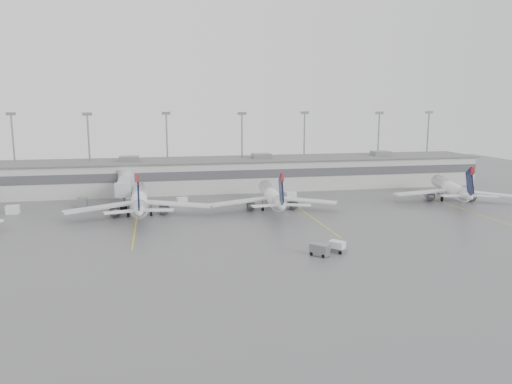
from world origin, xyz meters
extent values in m
plane|color=#535356|center=(0.00, 0.00, 0.00)|extent=(260.00, 260.00, 0.00)
cube|color=#B3B2AD|center=(0.00, 58.00, 4.00)|extent=(150.00, 16.00, 8.00)
cube|color=#47474C|center=(0.00, 49.95, 5.00)|extent=(150.00, 0.15, 2.20)
cube|color=#606060|center=(0.00, 58.00, 8.05)|extent=(152.00, 17.00, 0.30)
cube|color=slate|center=(50.00, 58.00, 8.80)|extent=(5.00, 4.00, 1.30)
cylinder|color=gray|center=(-50.00, 67.50, 10.00)|extent=(0.44, 0.44, 20.00)
cube|color=slate|center=(-50.00, 67.50, 20.20)|extent=(2.40, 0.50, 0.80)
cylinder|color=gray|center=(-30.00, 60.00, 10.00)|extent=(0.44, 0.44, 20.00)
cube|color=slate|center=(-30.00, 60.00, 20.20)|extent=(2.40, 0.50, 0.80)
cylinder|color=gray|center=(-10.00, 67.50, 10.00)|extent=(0.44, 0.44, 20.00)
cube|color=slate|center=(-10.00, 67.50, 20.20)|extent=(2.40, 0.50, 0.80)
cylinder|color=gray|center=(10.00, 60.00, 10.00)|extent=(0.44, 0.44, 20.00)
cube|color=slate|center=(10.00, 60.00, 20.20)|extent=(2.40, 0.50, 0.80)
cylinder|color=gray|center=(30.00, 67.50, 10.00)|extent=(0.44, 0.44, 20.00)
cube|color=slate|center=(30.00, 67.50, 20.20)|extent=(2.40, 0.50, 0.80)
cylinder|color=gray|center=(50.00, 60.00, 10.00)|extent=(0.44, 0.44, 20.00)
cube|color=slate|center=(50.00, 60.00, 20.20)|extent=(2.40, 0.50, 0.80)
cylinder|color=gray|center=(70.00, 67.50, 10.00)|extent=(0.44, 0.44, 20.00)
cube|color=slate|center=(70.00, 67.50, 20.20)|extent=(2.40, 0.50, 0.80)
cylinder|color=#ADAFB2|center=(-20.50, 50.00, 3.50)|extent=(4.00, 4.00, 7.00)
cube|color=#ADAFB2|center=(-20.50, 43.50, 4.30)|extent=(2.80, 13.00, 2.60)
cube|color=#ADAFB2|center=(-20.50, 36.00, 4.30)|extent=(3.40, 2.40, 3.00)
cylinder|color=gray|center=(-20.50, 36.00, 1.40)|extent=(0.70, 0.70, 2.80)
cube|color=black|center=(-20.50, 36.00, 0.35)|extent=(2.20, 1.20, 0.70)
cube|color=yellow|center=(-17.50, 24.00, 0.01)|extent=(0.25, 40.00, 0.01)
cube|color=yellow|center=(17.50, 24.00, 0.01)|extent=(0.25, 40.00, 0.01)
cube|color=yellow|center=(52.50, 24.00, 0.01)|extent=(0.25, 40.00, 0.01)
cylinder|color=silver|center=(-16.96, 30.58, 3.28)|extent=(3.93, 24.11, 3.28)
cone|color=silver|center=(-17.33, 44.12, 3.28)|extent=(3.36, 3.15, 3.28)
cone|color=silver|center=(-16.56, 16.06, 3.71)|extent=(3.42, 5.55, 3.28)
cube|color=silver|center=(-24.52, 27.32, 2.40)|extent=(14.33, 7.43, 0.38)
cube|color=silver|center=(-9.24, 27.73, 2.40)|extent=(14.42, 6.74, 0.38)
cube|color=black|center=(-16.55, 15.52, 6.88)|extent=(0.50, 6.16, 7.14)
cube|color=#B40D16|center=(-16.51, 14.10, 9.72)|extent=(0.39, 2.22, 2.07)
cylinder|color=black|center=(-17.23, 40.41, 0.49)|extent=(0.41, 0.99, 0.98)
cylinder|color=black|center=(-19.19, 28.34, 0.60)|extent=(0.52, 1.21, 1.20)
cylinder|color=black|center=(-14.61, 28.46, 0.60)|extent=(0.52, 1.21, 1.20)
cylinder|color=silver|center=(11.34, 30.56, 3.06)|extent=(5.21, 22.64, 3.06)
cone|color=silver|center=(12.56, 43.16, 3.06)|extent=(3.32, 3.14, 3.06)
cone|color=silver|center=(10.04, 17.05, 3.47)|extent=(3.54, 5.37, 3.06)
cube|color=silver|center=(3.96, 28.41, 2.24)|extent=(13.52, 5.45, 0.36)
cube|color=silver|center=(18.18, 27.03, 2.24)|extent=(13.22, 7.73, 0.36)
cube|color=black|center=(9.99, 16.55, 6.43)|extent=(0.86, 5.75, 6.67)
cube|color=#B40D16|center=(9.86, 15.23, 9.08)|extent=(0.50, 2.08, 1.94)
cylinder|color=black|center=(12.23, 39.70, 0.46)|extent=(0.44, 0.95, 0.92)
cylinder|color=black|center=(9.01, 28.74, 0.56)|extent=(0.57, 1.16, 1.12)
cylinder|color=black|center=(13.28, 28.32, 0.56)|extent=(0.57, 1.16, 1.12)
cylinder|color=silver|center=(55.41, 31.62, 3.07)|extent=(9.48, 22.41, 3.07)
cone|color=silver|center=(59.10, 43.75, 3.07)|extent=(3.77, 3.63, 3.07)
cone|color=silver|center=(51.46, 18.62, 3.48)|extent=(4.42, 5.78, 3.07)
cube|color=silver|center=(47.74, 30.97, 2.25)|extent=(13.33, 2.91, 0.36)
cube|color=silver|center=(61.43, 26.80, 2.25)|extent=(12.42, 9.78, 0.36)
cube|color=black|center=(51.31, 18.13, 6.44)|extent=(1.97, 5.60, 6.69)
cube|color=#B40D16|center=(50.92, 16.86, 9.10)|extent=(0.89, 2.07, 1.94)
cylinder|color=black|center=(58.09, 40.42, 0.46)|extent=(0.61, 0.98, 0.92)
cylinder|color=black|center=(52.77, 30.29, 0.56)|extent=(0.77, 1.21, 1.12)
cylinder|color=black|center=(56.87, 29.04, 0.56)|extent=(0.77, 1.21, 1.12)
cube|color=silver|center=(13.86, -3.51, 0.89)|extent=(2.68, 2.74, 1.77)
cube|color=slate|center=(13.86, -3.51, 0.34)|extent=(3.09, 3.16, 0.69)
cylinder|color=black|center=(12.62, -3.31, 0.28)|extent=(0.53, 0.55, 0.55)
cylinder|color=black|center=(13.78, -2.25, 0.28)|extent=(0.53, 0.55, 0.55)
cylinder|color=black|center=(13.94, -4.77, 0.28)|extent=(0.53, 0.55, 0.55)
cylinder|color=black|center=(15.10, -3.71, 0.28)|extent=(0.53, 0.55, 0.55)
cube|color=slate|center=(10.66, -4.71, 0.96)|extent=(3.10, 3.19, 1.72)
cylinder|color=black|center=(9.46, -4.44, 0.28)|extent=(0.55, 0.57, 0.57)
cylinder|color=black|center=(11.87, -4.98, 0.28)|extent=(0.55, 0.57, 0.57)
cube|color=silver|center=(-43.10, 36.02, 0.89)|extent=(2.55, 1.72, 1.79)
cube|color=silver|center=(-7.72, 38.96, 0.83)|extent=(2.64, 2.06, 1.66)
cube|color=silver|center=(18.45, 40.24, 0.89)|extent=(2.64, 1.88, 1.77)
cube|color=slate|center=(-29.78, 40.69, 0.99)|extent=(2.15, 3.28, 1.99)
cone|color=orange|center=(-44.73, 41.80, 0.37)|extent=(0.46, 0.46, 0.74)
cone|color=orange|center=(-23.79, 32.98, 0.34)|extent=(0.43, 0.43, 0.68)
cone|color=orange|center=(9.37, 33.38, 0.36)|extent=(0.45, 0.45, 0.71)
cone|color=orange|center=(42.14, 32.98, 0.32)|extent=(0.40, 0.40, 0.64)
camera|label=1|loc=(-13.41, -74.35, 22.81)|focal=35.00mm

